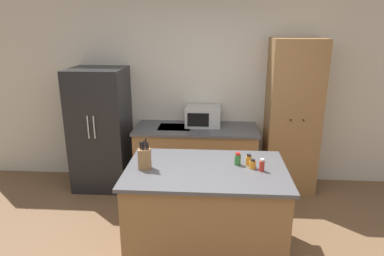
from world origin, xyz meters
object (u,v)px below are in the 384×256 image
object	(u,v)px
spice_bottle_short_red	(253,164)
spice_bottle_green_herb	(238,159)
refrigerator	(101,129)
knife_block	(145,158)
microwave	(203,116)
spice_bottle_tall_dark	(249,160)
pantry_cabinet	(292,117)
spice_bottle_amber_oil	(262,165)

from	to	relation	value
spice_bottle_short_red	spice_bottle_green_herb	distance (m)	0.16
refrigerator	spice_bottle_short_red	distance (m)	2.39
refrigerator	knife_block	xyz separation A→B (m)	(0.92, -1.45, 0.18)
microwave	spice_bottle_tall_dark	xyz separation A→B (m)	(0.50, -1.43, -0.05)
pantry_cabinet	knife_block	size ratio (longest dim) A/B	6.76
spice_bottle_tall_dark	refrigerator	bearing A→B (deg)	145.91
spice_bottle_green_herb	microwave	bearing A→B (deg)	105.50
spice_bottle_tall_dark	microwave	bearing A→B (deg)	109.48
refrigerator	pantry_cabinet	bearing A→B (deg)	1.54
refrigerator	microwave	bearing A→B (deg)	5.09
knife_block	spice_bottle_green_herb	world-z (taller)	knife_block
microwave	spice_bottle_short_red	size ratio (longest dim) A/B	5.13
spice_bottle_amber_oil	spice_bottle_green_herb	xyz separation A→B (m)	(-0.22, 0.13, 0.00)
pantry_cabinet	spice_bottle_amber_oil	distance (m)	1.62
refrigerator	knife_block	size ratio (longest dim) A/B	5.48
spice_bottle_green_herb	spice_bottle_short_red	bearing A→B (deg)	-29.39
microwave	spice_bottle_short_red	world-z (taller)	microwave
spice_bottle_amber_oil	spice_bottle_tall_dark	bearing A→B (deg)	129.60
knife_block	spice_bottle_green_herb	bearing A→B (deg)	9.77
pantry_cabinet	spice_bottle_short_red	bearing A→B (deg)	-114.81
spice_bottle_tall_dark	pantry_cabinet	bearing A→B (deg)	62.94
spice_bottle_tall_dark	spice_bottle_short_red	xyz separation A→B (m)	(0.03, -0.08, -0.01)
refrigerator	pantry_cabinet	distance (m)	2.63
refrigerator	spice_bottle_short_red	world-z (taller)	refrigerator
pantry_cabinet	microwave	distance (m)	1.21
refrigerator	pantry_cabinet	size ratio (longest dim) A/B	0.81
pantry_cabinet	spice_bottle_green_herb	distance (m)	1.59
knife_block	spice_bottle_short_red	world-z (taller)	knife_block
knife_block	refrigerator	bearing A→B (deg)	122.23
pantry_cabinet	spice_bottle_short_red	xyz separation A→B (m)	(-0.67, -1.45, -0.08)
refrigerator	spice_bottle_amber_oil	xyz separation A→B (m)	(2.03, -1.43, 0.13)
knife_block	spice_bottle_tall_dark	xyz separation A→B (m)	(1.00, 0.15, -0.05)
refrigerator	microwave	size ratio (longest dim) A/B	3.53
knife_block	spice_bottle_tall_dark	world-z (taller)	knife_block
spice_bottle_amber_oil	spice_bottle_green_herb	world-z (taller)	spice_bottle_green_herb
refrigerator	microwave	distance (m)	1.43
microwave	spice_bottle_green_herb	world-z (taller)	microwave
refrigerator	spice_bottle_short_red	size ratio (longest dim) A/B	18.12
microwave	spice_bottle_green_herb	size ratio (longest dim) A/B	3.75
refrigerator	spice_bottle_green_herb	bearing A→B (deg)	-35.67
knife_block	spice_bottle_green_herb	xyz separation A→B (m)	(0.89, 0.15, -0.05)
spice_bottle_amber_oil	refrigerator	bearing A→B (deg)	144.79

